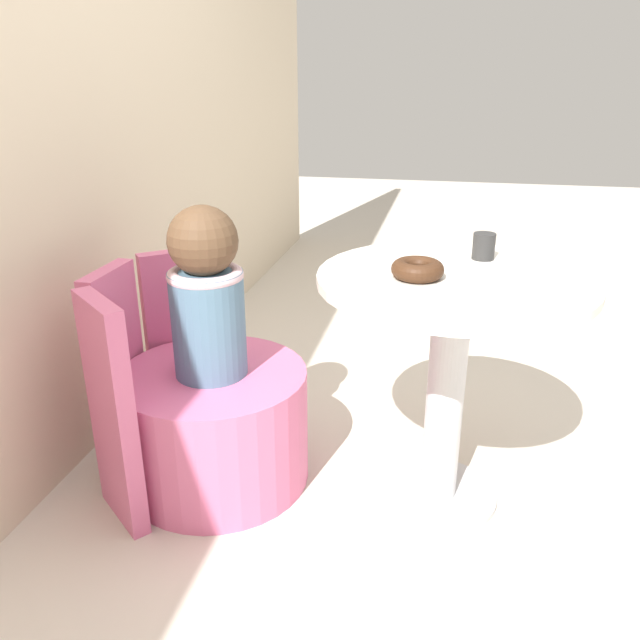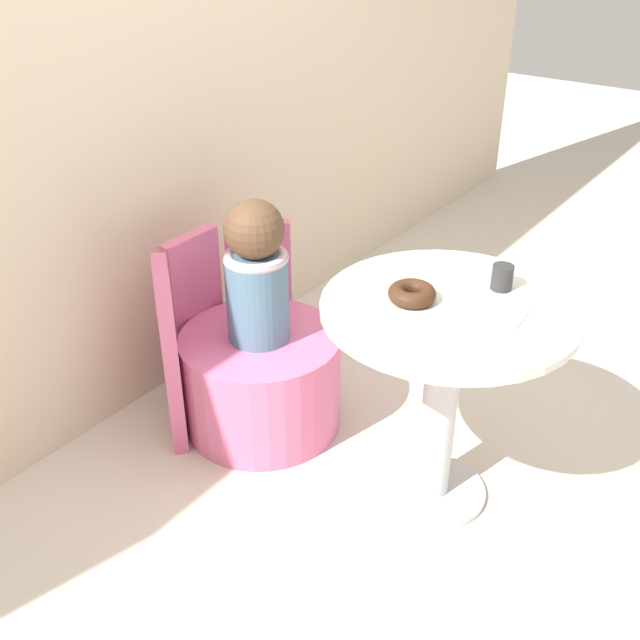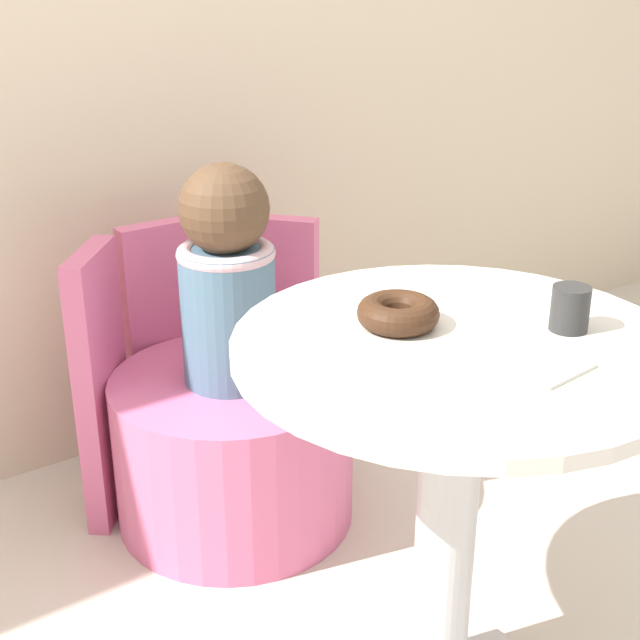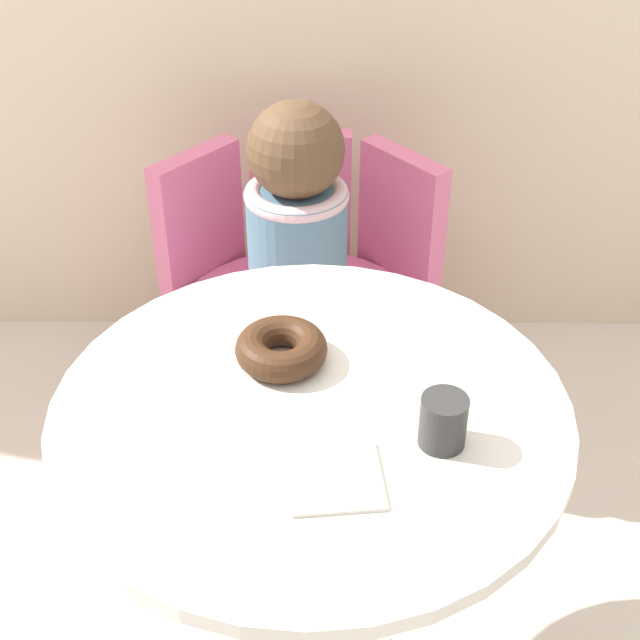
# 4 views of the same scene
# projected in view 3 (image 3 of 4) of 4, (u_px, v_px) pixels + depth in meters

# --- Properties ---
(round_table) EXTENTS (0.72, 0.72, 0.69)m
(round_table) POSITION_uv_depth(u_px,v_px,m) (451.00, 442.00, 1.48)
(round_table) COLOR silver
(round_table) RESTS_ON ground_plane
(tub_chair) EXTENTS (0.56, 0.56, 0.36)m
(tub_chair) POSITION_uv_depth(u_px,v_px,m) (234.00, 448.00, 2.09)
(tub_chair) COLOR #DB6693
(tub_chair) RESTS_ON ground_plane
(booth_backrest) EXTENTS (0.66, 0.24, 0.66)m
(booth_backrest) POSITION_uv_depth(u_px,v_px,m) (185.00, 356.00, 2.21)
(booth_backrest) COLOR #DB6693
(booth_backrest) RESTS_ON ground_plane
(child_figure) EXTENTS (0.21, 0.21, 0.49)m
(child_figure) POSITION_uv_depth(u_px,v_px,m) (227.00, 277.00, 1.93)
(child_figure) COLOR slate
(child_figure) RESTS_ON tub_chair
(donut) EXTENTS (0.14, 0.14, 0.05)m
(donut) POSITION_uv_depth(u_px,v_px,m) (400.00, 312.00, 1.45)
(donut) COLOR #3D2314
(donut) RESTS_ON round_table
(cup) EXTENTS (0.06, 0.06, 0.07)m
(cup) POSITION_uv_depth(u_px,v_px,m) (570.00, 309.00, 1.43)
(cup) COLOR #2D2D2D
(cup) RESTS_ON round_table
(paper_napkin) EXTENTS (0.13, 0.13, 0.01)m
(paper_napkin) POSITION_uv_depth(u_px,v_px,m) (541.00, 364.00, 1.31)
(paper_napkin) COLOR silver
(paper_napkin) RESTS_ON round_table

